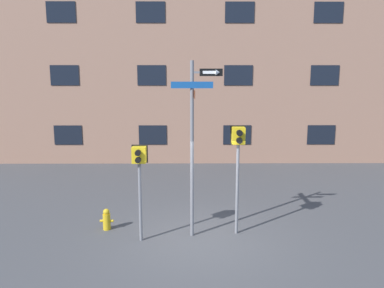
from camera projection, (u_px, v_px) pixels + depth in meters
ground_plane at (200, 240)px, 9.47m from camera, size 60.00×60.00×0.00m
building_facade at (195, 13)px, 17.05m from camera, size 24.00×0.64×13.91m
street_sign_pole at (194, 134)px, 9.30m from camera, size 1.25×1.07×4.47m
pedestrian_signal_left at (139, 166)px, 9.14m from camera, size 0.40×0.40×2.44m
pedestrian_signal_right at (238, 150)px, 9.51m from camera, size 0.38×0.40×2.86m
fire_hydrant at (107, 220)px, 10.11m from camera, size 0.36×0.20×0.58m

